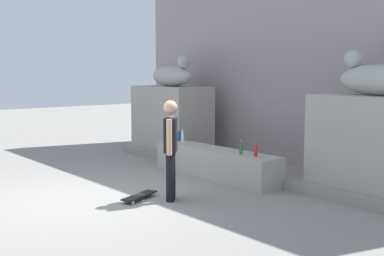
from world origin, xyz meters
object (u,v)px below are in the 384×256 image
Objects in this scene: statue_reclining_left at (172,75)px; bottle_red at (256,151)px; skateboard at (140,196)px; skater at (171,146)px; bottle_green at (241,149)px; bottle_blue at (179,136)px; statue_reclining_right at (376,79)px; bottle_clear at (183,137)px.

statue_reclining_left reaches higher than bottle_red.
statue_reclining_left is at bearing -155.94° from skateboard.
skater is 6.56× the size of bottle_red.
skateboard is 2.21m from bottle_green.
bottle_green is 2.21m from bottle_blue.
skateboard is at bearing -39.69° from statue_reclining_left.
bottle_blue is at bearing 21.35° from statue_reclining_right.
bottle_red is 0.95× the size of bottle_green.
skateboard is 3.18× the size of bottle_blue.
statue_reclining_left is 6.41× the size of bottle_red.
statue_reclining_left reaches higher than bottle_blue.
bottle_clear is (-1.76, 2.26, 0.63)m from skateboard.
statue_reclining_right reaches higher than skateboard.
bottle_clear is at bearing -26.29° from statue_reclining_left.
skater is 6.21× the size of bottle_green.
bottle_clear is 1.04× the size of bottle_green.
bottle_red is (0.57, 2.17, 0.62)m from skateboard.
bottle_red is (0.21, 1.78, -0.24)m from skater.
bottle_red is at bearing 142.42° from skateboard.
statue_reclining_right reaches higher than bottle_blue.
skater is at bearing -39.70° from bottle_blue.
statue_reclining_left is 4.36m from bottle_red.
bottle_clear is (1.68, -0.96, -1.33)m from statue_reclining_left.
skater is (-1.94, -2.85, -1.10)m from statue_reclining_right.
statue_reclining_left is at bearing 148.46° from bottle_blue.
skateboard is 3.09m from bottle_blue.
statue_reclining_left is at bearing 150.29° from bottle_clear.
statue_reclining_right is 4.56m from bottle_blue.
skater is at bearing 114.00° from skateboard.
statue_reclining_left reaches higher than skateboard.
bottle_red is 0.91× the size of bottle_clear.
bottle_clear is at bearing -14.05° from bottle_blue.
bottle_red is 0.33m from bottle_green.
bottle_green is (-0.12, 1.72, -0.23)m from skater.
bottle_red is at bearing 40.69° from statue_reclining_right.
statue_reclining_left reaches higher than bottle_clear.
bottle_red is at bearing -3.24° from bottle_blue.
skater is 1.81m from bottle_red.
bottle_blue is (-2.32, 1.93, -0.24)m from skater.
skater is 3.03m from bottle_blue.
bottle_green reaches higher than skateboard.
bottle_green reaches higher than bottle_red.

